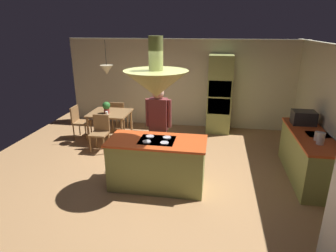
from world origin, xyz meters
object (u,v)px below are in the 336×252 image
Objects in this scene: potted_plant_on_table at (106,107)px; microwave_on_counter at (304,118)px; kitchen_island at (157,163)px; chair_facing_island at (100,130)px; person_at_island at (159,123)px; chair_by_back_wall at (119,114)px; dining_table at (110,116)px; chair_at_corner at (79,120)px; canister_sugar at (317,136)px; oven_tower at (219,95)px; canister_flour at (321,138)px; cup_on_table at (107,113)px.

potted_plant_on_table is 4.63m from microwave_on_counter.
chair_facing_island is (-1.70, 1.42, 0.03)m from kitchen_island.
person_at_island is 2.67m from chair_by_back_wall.
dining_table is 0.58× the size of person_at_island.
chair_at_corner is (-2.48, 1.41, -0.51)m from person_at_island.
potted_plant_on_table is 1.82× the size of canister_sugar.
chair_at_corner is at bearing -162.78° from oven_tower.
canister_flour is at bearing -20.58° from potted_plant_on_table.
microwave_on_counter is (4.54, -0.01, 0.57)m from chair_facing_island.
canister_flour is at bearing -13.88° from chair_facing_island.
potted_plant_on_table is (-2.84, -1.23, -0.15)m from oven_tower.
oven_tower reaches higher than canister_sugar.
chair_at_corner is 0.95m from potted_plant_on_table.
chair_at_corner is (-0.89, 0.68, 0.00)m from chair_facing_island.
cup_on_table is at bearing 162.88° from canister_sugar.
chair_at_corner is at bearing 174.25° from potted_plant_on_table.
person_at_island is 10.63× the size of canister_sugar.
canister_sugar is at bearing 153.02° from chair_by_back_wall.
potted_plant_on_table is at bearing -156.65° from oven_tower.
cup_on_table is 4.80m from canister_flour.
oven_tower is 3.90m from chair_at_corner.
oven_tower is at bearing -170.69° from chair_by_back_wall.
potted_plant_on_table is at bearing -117.75° from dining_table.
cup_on_table is at bearing -86.92° from dining_table.
person_at_island is 2.10m from potted_plant_on_table.
microwave_on_counter is at bearing 13.59° from person_at_island.
cup_on_table is at bearing 160.82° from canister_flour.
potted_plant_on_table is at bearing 111.27° from cup_on_table.
person_at_island reaches higher than chair_by_back_wall.
potted_plant_on_table is at bearing 141.03° from person_at_island.
chair_facing_island is 1.12m from chair_at_corner.
canister_sugar is at bearing -90.00° from microwave_on_counter.
chair_at_corner is at bearing 172.73° from microwave_on_counter.
chair_facing_island is at bearing 168.28° from canister_sugar.
canister_sugar is (1.74, -2.77, -0.07)m from oven_tower.
chair_facing_island is 4.06× the size of canister_flour.
oven_tower is 3.10m from potted_plant_on_table.
chair_facing_island is at bearing -146.87° from oven_tower.
cup_on_table is at bearing 88.42° from chair_facing_island.
chair_by_back_wall is (0.00, 0.68, -0.15)m from dining_table.
potted_plant_on_table reaches higher than chair_facing_island.
potted_plant_on_table is (-0.04, 0.60, 0.42)m from chair_facing_island.
canister_sugar is at bearing -4.28° from person_at_island.
person_at_island is 2.98m from canister_flour.
canister_sugar is (2.95, -0.22, 0.00)m from person_at_island.
chair_by_back_wall is at bearing 90.00° from chair_facing_island.
oven_tower is 2.48× the size of chair_by_back_wall.
person_at_island is at bearing 99.12° from kitchen_island.
dining_table is at bearing 171.33° from microwave_on_counter.
chair_by_back_wall is 5.12m from canister_sugar.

